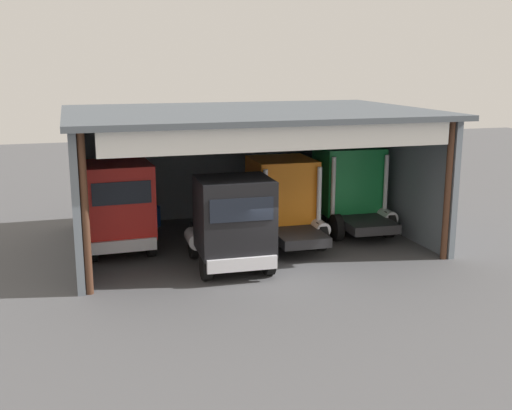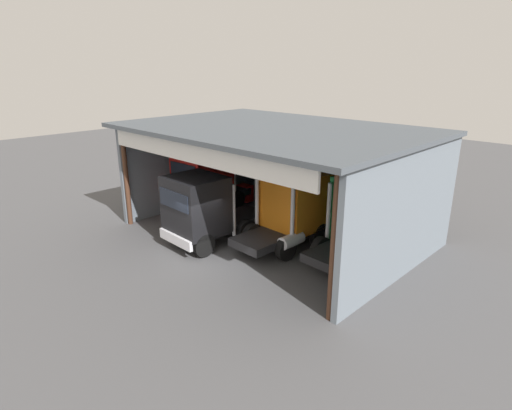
% 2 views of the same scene
% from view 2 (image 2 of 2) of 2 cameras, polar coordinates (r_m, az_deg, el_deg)
% --- Properties ---
extents(ground_plane, '(80.00, 80.00, 0.00)m').
position_cam_2_polar(ground_plane, '(18.41, -6.93, -7.52)').
color(ground_plane, '#4C4C4F').
rests_on(ground_plane, ground).
extents(workshop_shed, '(13.75, 9.71, 5.31)m').
position_cam_2_polar(workshop_shed, '(20.78, 4.26, 6.25)').
color(workshop_shed, slate).
rests_on(workshop_shed, ground).
extents(truck_red_yard_outside, '(2.68, 4.50, 3.59)m').
position_cam_2_polar(truck_red_yard_outside, '(24.00, -6.89, 3.49)').
color(truck_red_yard_outside, red).
rests_on(truck_red_yard_outside, ground).
extents(truck_black_right_bay, '(2.66, 5.27, 3.31)m').
position_cam_2_polar(truck_black_right_bay, '(19.50, -7.22, -0.56)').
color(truck_black_right_bay, black).
rests_on(truck_black_right_bay, ground).
extents(truck_orange_center_bay, '(2.59, 4.84, 3.34)m').
position_cam_2_polar(truck_orange_center_bay, '(19.44, 4.89, -0.33)').
color(truck_orange_center_bay, orange).
rests_on(truck_orange_center_bay, ground).
extents(truck_green_center_left_bay, '(2.79, 4.56, 3.58)m').
position_cam_2_polar(truck_green_center_left_bay, '(18.30, 14.54, -1.77)').
color(truck_green_center_left_bay, '#197F3D').
rests_on(truck_green_center_left_bay, ground).
extents(oil_drum, '(0.58, 0.58, 0.88)m').
position_cam_2_polar(oil_drum, '(25.57, 2.21, 1.18)').
color(oil_drum, '#194CB2').
rests_on(oil_drum, ground).
extents(tool_cart, '(0.90, 0.60, 1.00)m').
position_cam_2_polar(tool_cart, '(26.05, -1.49, 1.65)').
color(tool_cart, red).
rests_on(tool_cart, ground).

